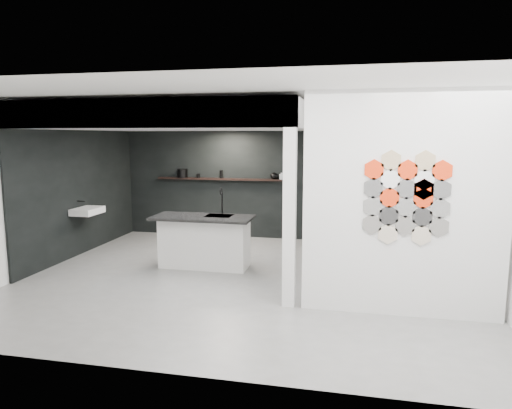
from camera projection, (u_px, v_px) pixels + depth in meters
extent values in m
cube|color=slate|center=(246.00, 279.00, 7.24)|extent=(7.00, 6.00, 0.01)
cube|color=silver|center=(403.00, 205.00, 5.61)|extent=(2.45, 0.15, 2.80)
cube|color=black|center=(220.00, 184.00, 10.20)|extent=(4.40, 0.04, 2.35)
cube|color=black|center=(82.00, 192.00, 8.74)|extent=(0.04, 4.00, 2.35)
cube|color=silver|center=(187.00, 118.00, 8.09)|extent=(4.40, 4.00, 0.40)
cube|color=silver|center=(289.00, 219.00, 5.93)|extent=(0.16, 0.16, 2.35)
cube|color=silver|center=(138.00, 113.00, 6.23)|extent=(4.40, 0.16, 0.40)
cube|color=silver|center=(88.00, 211.00, 8.55)|extent=(0.40, 0.60, 0.12)
cube|color=black|center=(222.00, 179.00, 10.06)|extent=(3.00, 0.15, 0.04)
cube|color=silver|center=(205.00, 242.00, 7.84)|extent=(1.50, 0.55, 0.86)
cube|color=black|center=(203.00, 218.00, 7.69)|extent=(1.70, 0.75, 0.04)
cube|color=black|center=(219.00, 216.00, 7.76)|extent=(0.45, 0.38, 0.01)
cylinder|color=black|center=(222.00, 202.00, 7.93)|extent=(0.02, 0.02, 0.40)
torus|color=black|center=(221.00, 191.00, 7.84)|extent=(0.02, 0.14, 0.14)
cylinder|color=black|center=(182.00, 173.00, 10.23)|extent=(0.30, 0.30, 0.19)
ellipsoid|color=black|center=(274.00, 176.00, 9.81)|extent=(0.22, 0.22, 0.14)
cylinder|color=gray|center=(283.00, 177.00, 9.77)|extent=(0.20, 0.20, 0.11)
cylinder|color=gray|center=(283.00, 176.00, 9.77)|extent=(0.13, 0.13, 0.14)
cylinder|color=black|center=(221.00, 174.00, 10.05)|extent=(0.07, 0.07, 0.17)
cylinder|color=black|center=(198.00, 176.00, 10.17)|extent=(0.07, 0.07, 0.09)
cylinder|color=#66635E|center=(372.00, 224.00, 5.63)|extent=(0.26, 0.02, 0.26)
cylinder|color=silver|center=(373.00, 206.00, 5.60)|extent=(0.26, 0.02, 0.26)
cylinder|color=black|center=(373.00, 188.00, 5.57)|extent=(0.26, 0.02, 0.26)
cylinder|color=#F2330C|center=(374.00, 170.00, 5.53)|extent=(0.26, 0.02, 0.26)
cylinder|color=beige|center=(388.00, 234.00, 5.61)|extent=(0.26, 0.02, 0.26)
cylinder|color=#2D2D2D|center=(389.00, 216.00, 5.58)|extent=(0.26, 0.02, 0.26)
cylinder|color=#F2330C|center=(390.00, 198.00, 5.54)|extent=(0.26, 0.02, 0.26)
cylinder|color=white|center=(390.00, 179.00, 5.51)|extent=(0.26, 0.02, 0.26)
cylinder|color=tan|center=(391.00, 161.00, 5.47)|extent=(0.26, 0.02, 0.26)
cylinder|color=#66635E|center=(405.00, 226.00, 5.55)|extent=(0.26, 0.02, 0.26)
cylinder|color=silver|center=(406.00, 207.00, 5.52)|extent=(0.26, 0.02, 0.26)
cylinder|color=black|center=(407.00, 189.00, 5.49)|extent=(0.26, 0.02, 0.26)
cylinder|color=#F2330C|center=(408.00, 170.00, 5.45)|extent=(0.26, 0.02, 0.26)
cylinder|color=beige|center=(421.00, 235.00, 5.53)|extent=(0.26, 0.02, 0.26)
cylinder|color=#2D2D2D|center=(422.00, 217.00, 5.50)|extent=(0.26, 0.02, 0.26)
cylinder|color=#F2330C|center=(423.00, 199.00, 5.46)|extent=(0.26, 0.02, 0.26)
cylinder|color=white|center=(424.00, 180.00, 5.43)|extent=(0.26, 0.02, 0.26)
cylinder|color=tan|center=(425.00, 161.00, 5.40)|extent=(0.26, 0.02, 0.26)
cylinder|color=#66635E|center=(439.00, 227.00, 5.47)|extent=(0.26, 0.02, 0.26)
cylinder|color=silver|center=(440.00, 208.00, 5.44)|extent=(0.26, 0.02, 0.26)
cylinder|color=black|center=(441.00, 190.00, 5.41)|extent=(0.26, 0.02, 0.26)
cylinder|color=#F2330C|center=(442.00, 171.00, 5.37)|extent=(0.26, 0.02, 0.26)
cylinder|color=#F2330C|center=(424.00, 189.00, 5.45)|extent=(0.26, 0.02, 0.26)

